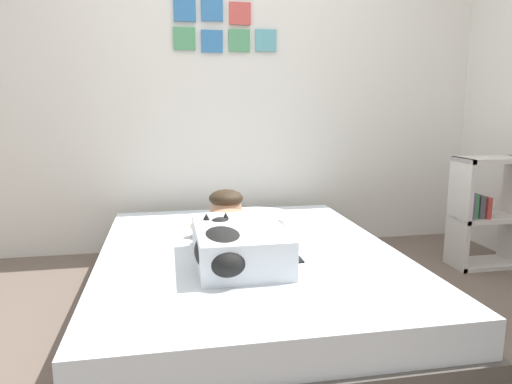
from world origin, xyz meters
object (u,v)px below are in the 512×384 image
bed (248,279)px  cell_phone (294,258)px  dog (222,248)px  person_lying (235,233)px  coffee_cup (287,225)px  pillow (253,217)px  bookshelf (485,212)px

bed → cell_phone: cell_phone is taller
dog → person_lying: bearing=67.8°
dog → coffee_cup: size_ratio=4.60×
dog → coffee_cup: (0.46, 0.59, -0.07)m
pillow → bed: bearing=-102.9°
cell_phone → person_lying: bearing=151.5°
cell_phone → bookshelf: 1.60m
bed → pillow: size_ratio=3.95×
bed → bookshelf: 1.74m
person_lying → dog: (-0.09, -0.23, -0.00)m
person_lying → cell_phone: person_lying is taller
person_lying → bed: bearing=35.1°
cell_phone → coffee_cup: bearing=79.5°
person_lying → bookshelf: size_ratio=1.23×
pillow → cell_phone: 0.70m
pillow → coffee_cup: pillow is taller
dog → bookshelf: bearing=19.4°
person_lying → coffee_cup: (0.37, 0.37, -0.07)m
person_lying → coffee_cup: person_lying is taller
cell_phone → bookshelf: size_ratio=0.19×
person_lying → bookshelf: 1.82m
cell_phone → bookshelf: bookshelf is taller
bed → coffee_cup: 0.47m
pillow → person_lying: person_lying is taller
pillow → bookshelf: size_ratio=0.69×
bed → bookshelf: (1.69, 0.37, 0.21)m
cell_phone → dog: bearing=-168.1°
dog → coffee_cup: 0.76m
bed → person_lying: bearing=-144.9°
coffee_cup → cell_phone: 0.53m
bed → coffee_cup: (0.29, 0.31, 0.21)m
pillow → dog: dog is taller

